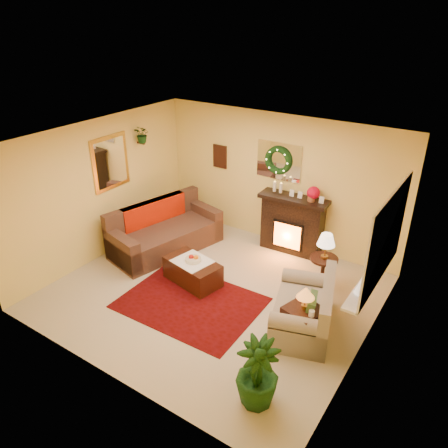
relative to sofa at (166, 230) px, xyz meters
The scene contains 31 objects.
floor 1.79m from the sofa, 23.70° to the right, with size 5.00×5.00×0.00m, color beige.
ceiling 2.78m from the sofa, 23.70° to the right, with size 5.00×5.00×0.00m, color white.
wall_back 2.39m from the sofa, 44.25° to the left, with size 5.00×5.00×0.00m, color #EFD88C.
wall_front 3.46m from the sofa, 61.64° to the right, with size 5.00×5.00×0.00m, color #EFD88C.
wall_left 1.44m from the sofa, 142.41° to the right, with size 4.50×4.50×0.00m, color #EFD88C.
wall_right 4.24m from the sofa, ahead, with size 4.50×4.50×0.00m, color #EFD88C.
area_rug 1.89m from the sofa, 37.81° to the right, with size 2.17×1.63×0.01m, color #4E0A02.
sofa is the anchor object (origin of this frame).
red_throw 0.15m from the sofa, 112.63° to the left, with size 0.87×1.41×0.02m, color #B12B03.
fireplace 2.45m from the sofa, 33.17° to the left, with size 1.17×0.37×1.07m, color #321B13.
poinsettia 2.90m from the sofa, 29.26° to the left, with size 0.24×0.24×0.24m, color red.
mantel_candle_a 2.26m from the sofa, 38.87° to the left, with size 0.06×0.06×0.19m, color silver.
mantel_candle_b 2.36m from the sofa, 36.74° to the left, with size 0.06×0.06×0.19m, color silver.
mantel_mirror 2.55m from the sofa, 43.88° to the left, with size 0.92×0.02×0.72m, color white.
wreath 2.53m from the sofa, 43.12° to the left, with size 0.55×0.55×0.11m, color #194719.
wall_art 1.91m from the sofa, 81.02° to the left, with size 0.32×0.03×0.48m, color #381E11.
gold_mirror 1.64m from the sofa, 155.81° to the right, with size 0.03×0.84×1.00m, color gold.
hanging_plant 1.75m from the sofa, 154.86° to the left, with size 0.33×0.28×0.36m, color #194719.
loveseat 3.27m from the sofa, 11.62° to the right, with size 0.81×1.39×0.81m, color tan.
window_frame 4.23m from the sofa, ahead, with size 0.03×1.86×1.36m, color white.
window_glass 4.22m from the sofa, ahead, with size 0.02×1.70×1.22m, color black.
window_sill 4.00m from the sofa, ahead, with size 0.22×1.86×0.04m, color white.
mini_tree 4.07m from the sofa, ahead, with size 0.19×0.19×0.28m, color white.
sill_plant 4.05m from the sofa, ahead, with size 0.27×0.21×0.48m, color #173C17.
side_table_round 3.09m from the sofa, ahead, with size 0.47×0.47×0.61m, color black.
lamp_cream 3.13m from the sofa, ahead, with size 0.30×0.30×0.46m, color beige.
end_table_square 3.48m from the sofa, 16.12° to the right, with size 0.47×0.47×0.58m, color black.
lamp_tiffany 3.49m from the sofa, 16.14° to the right, with size 0.25×0.25×0.37m, color orange.
coffee_table 1.30m from the sofa, 28.95° to the right, with size 0.99×0.54×0.42m, color #462613.
fruit_bowl 1.29m from the sofa, 28.43° to the right, with size 0.27×0.27×0.06m, color beige.
floor_palm 4.02m from the sofa, 34.09° to the right, with size 1.56×1.56×2.78m, color black.
Camera 1 is at (3.51, -4.94, 4.34)m, focal length 35.00 mm.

